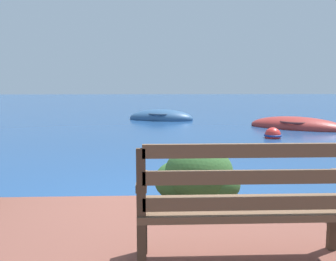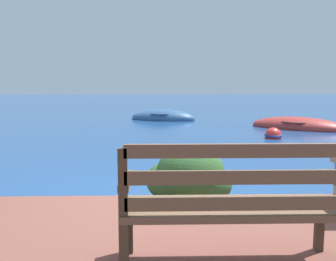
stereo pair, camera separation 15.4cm
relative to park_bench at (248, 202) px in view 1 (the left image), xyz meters
The scene contains 6 objects.
ground_plane 1.90m from the park_bench, 101.29° to the left, with size 80.00×80.00×0.00m.
park_bench is the anchor object (origin of this frame).
hedge_clump_left 1.52m from the park_bench, 96.76° to the left, with size 0.94×0.68×0.64m.
rowboat_nearest 10.39m from the park_bench, 67.00° to the left, with size 3.20×2.82×0.67m.
rowboat_mid 12.44m from the park_bench, 91.56° to the left, with size 2.82×1.85×0.74m.
mooring_buoy 7.93m from the park_bench, 70.78° to the left, with size 0.48×0.48×0.43m.
Camera 1 is at (-0.32, -4.23, 1.54)m, focal length 40.00 mm.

